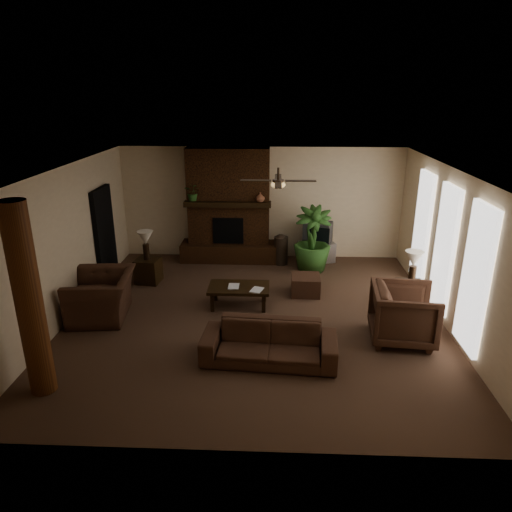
{
  "coord_description": "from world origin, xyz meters",
  "views": [
    {
      "loc": [
        0.36,
        -7.97,
        4.1
      ],
      "look_at": [
        0.0,
        0.4,
        1.1
      ],
      "focal_mm": 32.68,
      "sensor_mm": 36.0,
      "label": 1
    }
  ],
  "objects_px": {
    "coffee_table": "(239,289)",
    "tv_stand": "(316,252)",
    "armchair_right": "(404,312)",
    "side_table_left": "(148,270)",
    "lamp_left": "(145,240)",
    "log_column": "(29,302)",
    "floor_vase": "(281,247)",
    "floor_plant": "(312,253)",
    "ottoman": "(305,285)",
    "armchair_left": "(101,289)",
    "side_table_right": "(408,295)",
    "sofa": "(269,337)",
    "lamp_right": "(414,261)"
  },
  "relations": [
    {
      "from": "tv_stand",
      "to": "side_table_left",
      "type": "xyz_separation_m",
      "value": [
        -3.88,
        -1.52,
        0.03
      ]
    },
    {
      "from": "log_column",
      "to": "armchair_left",
      "type": "distance_m",
      "value": 2.47
    },
    {
      "from": "armchair_right",
      "to": "tv_stand",
      "type": "height_order",
      "value": "armchair_right"
    },
    {
      "from": "armchair_left",
      "to": "sofa",
      "type": "bearing_deg",
      "value": 59.45
    },
    {
      "from": "coffee_table",
      "to": "tv_stand",
      "type": "distance_m",
      "value": 3.2
    },
    {
      "from": "sofa",
      "to": "coffee_table",
      "type": "height_order",
      "value": "sofa"
    },
    {
      "from": "sofa",
      "to": "tv_stand",
      "type": "bearing_deg",
      "value": 80.79
    },
    {
      "from": "tv_stand",
      "to": "side_table_right",
      "type": "xyz_separation_m",
      "value": [
        1.6,
        -2.63,
        0.03
      ]
    },
    {
      "from": "floor_vase",
      "to": "floor_plant",
      "type": "relative_size",
      "value": 0.5
    },
    {
      "from": "armchair_right",
      "to": "side_table_left",
      "type": "height_order",
      "value": "armchair_right"
    },
    {
      "from": "armchair_right",
      "to": "side_table_left",
      "type": "xyz_separation_m",
      "value": [
        -5.04,
        2.36,
        -0.26
      ]
    },
    {
      "from": "sofa",
      "to": "side_table_right",
      "type": "height_order",
      "value": "sofa"
    },
    {
      "from": "floor_plant",
      "to": "lamp_right",
      "type": "distance_m",
      "value": 2.75
    },
    {
      "from": "armchair_left",
      "to": "floor_plant",
      "type": "height_order",
      "value": "armchair_left"
    },
    {
      "from": "tv_stand",
      "to": "floor_plant",
      "type": "distance_m",
      "value": 0.67
    },
    {
      "from": "log_column",
      "to": "sofa",
      "type": "bearing_deg",
      "value": 15.9
    },
    {
      "from": "floor_plant",
      "to": "side_table_left",
      "type": "relative_size",
      "value": 2.82
    },
    {
      "from": "lamp_left",
      "to": "side_table_right",
      "type": "xyz_separation_m",
      "value": [
        5.48,
        -1.09,
        -0.73
      ]
    },
    {
      "from": "armchair_right",
      "to": "lamp_left",
      "type": "bearing_deg",
      "value": 70.71
    },
    {
      "from": "sofa",
      "to": "floor_vase",
      "type": "relative_size",
      "value": 2.76
    },
    {
      "from": "coffee_table",
      "to": "lamp_left",
      "type": "height_order",
      "value": "lamp_left"
    },
    {
      "from": "log_column",
      "to": "sofa",
      "type": "height_order",
      "value": "log_column"
    },
    {
      "from": "coffee_table",
      "to": "log_column",
      "type": "bearing_deg",
      "value": -132.19
    },
    {
      "from": "ottoman",
      "to": "side_table_right",
      "type": "height_order",
      "value": "side_table_right"
    },
    {
      "from": "armchair_left",
      "to": "armchair_right",
      "type": "distance_m",
      "value": 5.51
    },
    {
      "from": "armchair_right",
      "to": "tv_stand",
      "type": "distance_m",
      "value": 4.06
    },
    {
      "from": "log_column",
      "to": "floor_plant",
      "type": "distance_m",
      "value": 6.54
    },
    {
      "from": "ottoman",
      "to": "tv_stand",
      "type": "relative_size",
      "value": 0.71
    },
    {
      "from": "log_column",
      "to": "ottoman",
      "type": "relative_size",
      "value": 4.67
    },
    {
      "from": "log_column",
      "to": "side_table_left",
      "type": "xyz_separation_m",
      "value": [
        0.48,
        4.03,
        -1.12
      ]
    },
    {
      "from": "tv_stand",
      "to": "lamp_right",
      "type": "height_order",
      "value": "lamp_right"
    },
    {
      "from": "sofa",
      "to": "floor_plant",
      "type": "relative_size",
      "value": 1.37
    },
    {
      "from": "sofa",
      "to": "floor_plant",
      "type": "xyz_separation_m",
      "value": [
        0.95,
        4.01,
        0.02
      ]
    },
    {
      "from": "ottoman",
      "to": "lamp_left",
      "type": "xyz_separation_m",
      "value": [
        -3.49,
        0.48,
        0.8
      ]
    },
    {
      "from": "lamp_right",
      "to": "floor_vase",
      "type": "bearing_deg",
      "value": 136.28
    },
    {
      "from": "armchair_left",
      "to": "floor_plant",
      "type": "bearing_deg",
      "value": 115.37
    },
    {
      "from": "ottoman",
      "to": "side_table_right",
      "type": "bearing_deg",
      "value": -17.25
    },
    {
      "from": "floor_plant",
      "to": "sofa",
      "type": "bearing_deg",
      "value": -103.28
    },
    {
      "from": "floor_vase",
      "to": "side_table_left",
      "type": "xyz_separation_m",
      "value": [
        -2.98,
        -1.29,
        -0.16
      ]
    },
    {
      "from": "floor_plant",
      "to": "lamp_left",
      "type": "xyz_separation_m",
      "value": [
        -3.71,
        -0.91,
        0.57
      ]
    },
    {
      "from": "armchair_left",
      "to": "armchair_right",
      "type": "height_order",
      "value": "armchair_left"
    },
    {
      "from": "log_column",
      "to": "lamp_left",
      "type": "bearing_deg",
      "value": 83.27
    },
    {
      "from": "coffee_table",
      "to": "ottoman",
      "type": "height_order",
      "value": "coffee_table"
    },
    {
      "from": "floor_vase",
      "to": "lamp_left",
      "type": "xyz_separation_m",
      "value": [
        -2.98,
        -1.3,
        0.57
      ]
    },
    {
      "from": "coffee_table",
      "to": "lamp_right",
      "type": "bearing_deg",
      "value": 0.61
    },
    {
      "from": "armchair_left",
      "to": "coffee_table",
      "type": "relative_size",
      "value": 1.08
    },
    {
      "from": "log_column",
      "to": "tv_stand",
      "type": "bearing_deg",
      "value": 51.88
    },
    {
      "from": "log_column",
      "to": "armchair_left",
      "type": "xyz_separation_m",
      "value": [
        0.05,
        2.33,
        -0.83
      ]
    },
    {
      "from": "lamp_left",
      "to": "log_column",
      "type": "bearing_deg",
      "value": -96.73
    },
    {
      "from": "sofa",
      "to": "lamp_right",
      "type": "relative_size",
      "value": 3.27
    }
  ]
}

